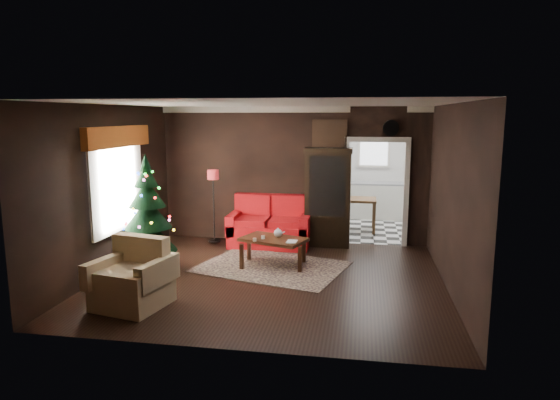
% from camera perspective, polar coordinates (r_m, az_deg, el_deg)
% --- Properties ---
extents(floor, '(5.50, 5.50, 0.00)m').
position_cam_1_polar(floor, '(8.14, -1.06, -9.07)').
color(floor, black).
rests_on(floor, ground).
extents(ceiling, '(5.50, 5.50, 0.00)m').
position_cam_1_polar(ceiling, '(7.71, -1.13, 11.05)').
color(ceiling, white).
rests_on(ceiling, ground).
extents(wall_back, '(5.50, 0.00, 5.50)m').
position_cam_1_polar(wall_back, '(10.24, 1.48, 2.87)').
color(wall_back, black).
rests_on(wall_back, ground).
extents(wall_front, '(5.50, 0.00, 5.50)m').
position_cam_1_polar(wall_front, '(5.41, -5.97, -3.39)').
color(wall_front, black).
rests_on(wall_front, ground).
extents(wall_left, '(0.00, 5.50, 5.50)m').
position_cam_1_polar(wall_left, '(8.73, -19.14, 1.14)').
color(wall_left, black).
rests_on(wall_left, ground).
extents(wall_right, '(0.00, 5.50, 5.50)m').
position_cam_1_polar(wall_right, '(7.78, 19.23, 0.15)').
color(wall_right, black).
rests_on(wall_right, ground).
extents(doorway, '(1.10, 0.10, 2.10)m').
position_cam_1_polar(doorway, '(10.20, 10.97, 0.68)').
color(doorway, silver).
rests_on(doorway, ground).
extents(left_window, '(0.05, 1.60, 1.40)m').
position_cam_1_polar(left_window, '(8.88, -18.31, 1.64)').
color(left_window, white).
rests_on(left_window, wall_left).
extents(valance, '(0.12, 2.10, 0.35)m').
position_cam_1_polar(valance, '(8.77, -18.13, 6.95)').
color(valance, brown).
rests_on(valance, wall_left).
extents(kitchen_floor, '(3.00, 3.00, 0.00)m').
position_cam_1_polar(kitchen_floor, '(11.87, 10.64, -3.21)').
color(kitchen_floor, white).
rests_on(kitchen_floor, ground).
extents(kitchen_window, '(0.70, 0.06, 0.70)m').
position_cam_1_polar(kitchen_window, '(13.06, 10.76, 5.50)').
color(kitchen_window, white).
rests_on(kitchen_window, ground).
extents(rug, '(2.81, 2.35, 0.01)m').
position_cam_1_polar(rug, '(8.73, -0.99, -7.72)').
color(rug, '#624D5B').
rests_on(rug, ground).
extents(loveseat, '(1.70, 0.90, 1.00)m').
position_cam_1_polar(loveseat, '(10.02, -1.17, -2.51)').
color(loveseat, '#9D0B12').
rests_on(loveseat, ground).
extents(curio_cabinet, '(0.90, 0.45, 1.90)m').
position_cam_1_polar(curio_cabinet, '(10.01, 5.54, 0.06)').
color(curio_cabinet, black).
rests_on(curio_cabinet, ground).
extents(floor_lamp, '(0.28, 0.28, 1.46)m').
position_cam_1_polar(floor_lamp, '(9.99, -7.65, -0.70)').
color(floor_lamp, black).
rests_on(floor_lamp, ground).
extents(christmas_tree, '(1.13, 1.13, 1.79)m').
position_cam_1_polar(christmas_tree, '(8.58, -15.01, -1.17)').
color(christmas_tree, black).
rests_on(christmas_tree, ground).
extents(armchair, '(1.08, 1.08, 0.93)m').
position_cam_1_polar(armchair, '(7.19, -16.72, -8.19)').
color(armchair, tan).
rests_on(armchair, ground).
extents(coffee_table, '(1.26, 0.99, 0.49)m').
position_cam_1_polar(coffee_table, '(8.73, -0.75, -5.98)').
color(coffee_table, black).
rests_on(coffee_table, rug).
extents(teapot, '(0.18, 0.18, 0.16)m').
position_cam_1_polar(teapot, '(8.70, -0.23, -3.80)').
color(teapot, silver).
rests_on(teapot, coffee_table).
extents(cup_a, '(0.07, 0.07, 0.06)m').
position_cam_1_polar(cup_a, '(8.62, -1.97, -4.30)').
color(cup_a, white).
rests_on(cup_a, coffee_table).
extents(cup_b, '(0.08, 0.08, 0.06)m').
position_cam_1_polar(cup_b, '(8.46, -2.95, -4.57)').
color(cup_b, beige).
rests_on(cup_b, coffee_table).
extents(book, '(0.17, 0.03, 0.23)m').
position_cam_1_polar(book, '(8.38, 0.80, -4.08)').
color(book, '#7E705B').
rests_on(book, coffee_table).
extents(wall_clock, '(0.32, 0.32, 0.06)m').
position_cam_1_polar(wall_clock, '(10.04, 12.66, 8.11)').
color(wall_clock, white).
rests_on(wall_clock, wall_back).
extents(painting, '(0.62, 0.05, 0.52)m').
position_cam_1_polar(painting, '(10.06, 5.74, 7.56)').
color(painting, '#B6744F').
rests_on(painting, wall_back).
extents(kitchen_counter, '(1.80, 0.60, 0.90)m').
position_cam_1_polar(kitchen_counter, '(12.96, 10.61, -0.09)').
color(kitchen_counter, white).
rests_on(kitchen_counter, ground).
extents(kitchen_table, '(0.70, 0.70, 0.75)m').
position_cam_1_polar(kitchen_table, '(11.49, 9.23, -1.68)').
color(kitchen_table, brown).
rests_on(kitchen_table, ground).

